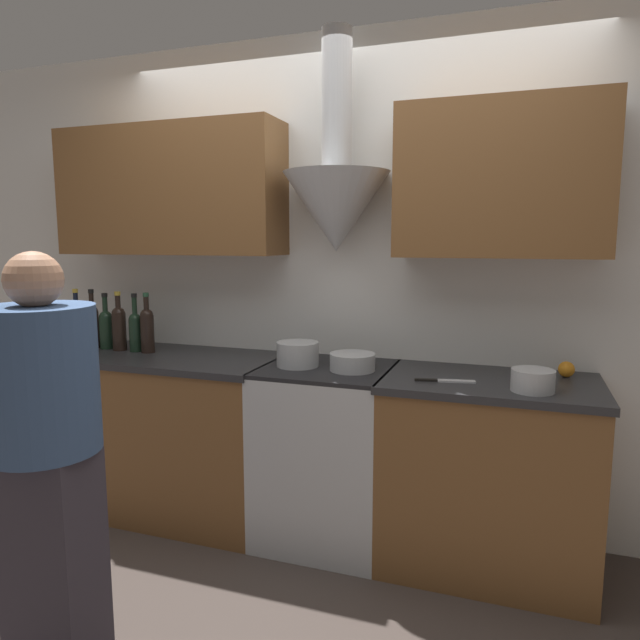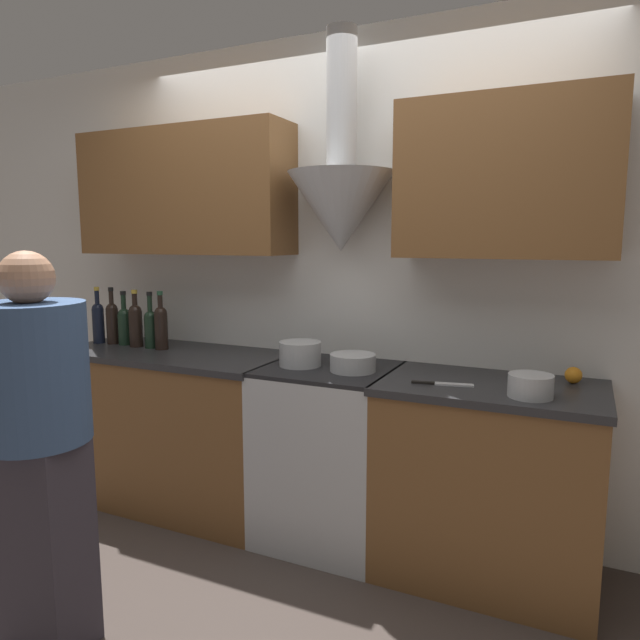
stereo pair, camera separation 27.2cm
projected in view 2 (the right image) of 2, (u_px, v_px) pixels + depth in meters
ground_plane at (300, 568)px, 2.68m from camera, size 12.00×12.00×0.00m
wall_back at (339, 254)px, 3.03m from camera, size 8.40×0.54×2.60m
counter_left at (176, 427)px, 3.31m from camera, size 1.34×0.62×0.90m
counter_right at (487, 481)px, 2.58m from camera, size 0.97×0.62×0.90m
stove_range at (328, 453)px, 2.91m from camera, size 0.64×0.60×0.90m
wine_bottle_0 at (98, 320)px, 3.49m from camera, size 0.07×0.07×0.35m
wine_bottle_1 at (112, 321)px, 3.46m from camera, size 0.07×0.07×0.35m
wine_bottle_2 at (124, 324)px, 3.43m from camera, size 0.08×0.08×0.32m
wine_bottle_3 at (136, 323)px, 3.37m from camera, size 0.08×0.08×0.34m
wine_bottle_4 at (151, 326)px, 3.33m from camera, size 0.07×0.07×0.33m
wine_bottle_5 at (161, 325)px, 3.28m from camera, size 0.08×0.08×0.34m
stock_pot at (300, 354)px, 2.87m from camera, size 0.21×0.21×0.12m
mixing_bowl at (353, 363)px, 2.75m from camera, size 0.22×0.22×0.08m
orange_fruit at (573, 375)px, 2.52m from camera, size 0.07×0.07×0.07m
saucepan at (530, 386)px, 2.30m from camera, size 0.18×0.18×0.09m
chefs_knife at (443, 384)px, 2.49m from camera, size 0.27×0.08×0.01m
person_foreground_left at (38, 439)px, 2.08m from camera, size 0.38×0.38×1.50m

